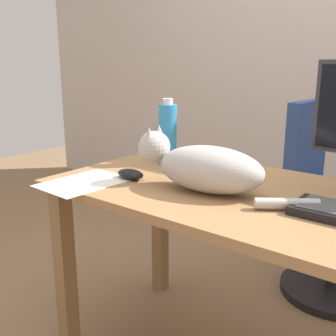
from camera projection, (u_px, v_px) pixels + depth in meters
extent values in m
cube|color=#9E7247|center=(266.00, 200.00, 1.26)|extent=(1.45, 0.69, 0.03)
cube|color=olive|center=(65.00, 272.00, 1.53)|extent=(0.06, 0.06, 0.68)
cube|color=olive|center=(160.00, 225.00, 1.97)|extent=(0.06, 0.06, 0.68)
cylinder|color=black|center=(330.00, 289.00, 1.99)|extent=(0.48, 0.48, 0.04)
cylinder|color=black|center=(335.00, 249.00, 1.94)|extent=(0.06, 0.06, 0.48)
cube|color=navy|center=(307.00, 142.00, 1.93)|extent=(0.08, 0.36, 0.40)
ellipsoid|color=#B2ADA8|center=(210.00, 169.00, 1.28)|extent=(0.38, 0.22, 0.15)
sphere|color=#B2ADA8|center=(154.00, 147.00, 1.37)|extent=(0.11, 0.11, 0.11)
cone|color=#B2ADA8|center=(149.00, 134.00, 1.34)|extent=(0.04, 0.04, 0.04)
cone|color=#B2ADA8|center=(159.00, 131.00, 1.39)|extent=(0.04, 0.04, 0.04)
cylinder|color=#B2ADA8|center=(287.00, 204.00, 1.13)|extent=(0.17, 0.13, 0.03)
ellipsoid|color=black|center=(131.00, 174.00, 1.43)|extent=(0.11, 0.06, 0.04)
cube|color=white|center=(84.00, 182.00, 1.40)|extent=(0.22, 0.31, 0.00)
cylinder|color=#2D8CD1|center=(168.00, 135.00, 1.62)|extent=(0.07, 0.07, 0.24)
cylinder|color=silver|center=(168.00, 102.00, 1.59)|extent=(0.04, 0.04, 0.02)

